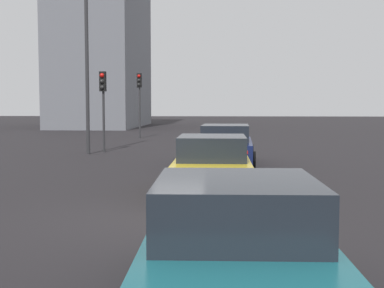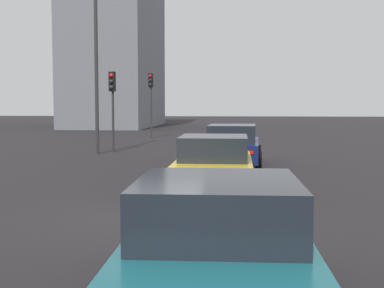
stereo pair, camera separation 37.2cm
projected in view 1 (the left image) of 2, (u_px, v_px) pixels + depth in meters
The scene contains 8 objects.
ground_plane at pixel (141, 222), 10.42m from camera, with size 160.00×160.00×0.20m, color black.
car_navy_left_lead at pixel (225, 145), 19.16m from camera, with size 4.81×2.20×1.48m.
car_yellow_left_second at pixel (212, 166), 13.04m from camera, with size 4.34×2.07×1.46m.
car_teal_left_third at pixel (236, 246), 5.68m from camera, with size 4.27×2.19×1.47m.
traffic_light_near_left at pixel (139, 92), 33.71m from camera, with size 0.32×0.29×4.15m.
traffic_light_near_right at pixel (103, 94), 23.96m from camera, with size 0.32×0.30×3.68m.
street_lamp_kerbside at pixel (87, 37), 22.96m from camera, with size 0.56×0.36×8.89m.
building_facade_left at pixel (103, 39), 50.33m from camera, with size 15.22×7.16×16.76m, color slate.
Camera 1 is at (-10.18, -1.64, 2.26)m, focal length 49.34 mm.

